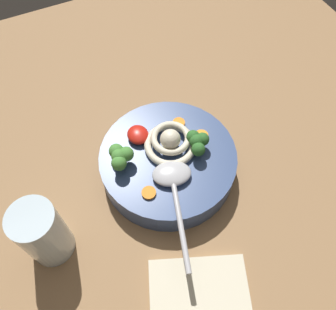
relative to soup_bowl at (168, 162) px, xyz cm
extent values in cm
cube|color=#936D47|center=(-2.30, 0.55, -4.52)|extent=(109.12, 109.12, 4.15)
cylinder|color=#334775|center=(0.00, 0.00, -0.08)|extent=(22.19, 22.19, 4.73)
cylinder|color=olive|center=(0.00, 0.00, 0.11)|extent=(19.53, 19.53, 4.35)
torus|color=beige|center=(1.29, -1.02, 2.87)|extent=(8.45, 8.45, 1.16)
torus|color=beige|center=(1.84, -1.39, 3.80)|extent=(9.05, 9.05, 1.05)
sphere|color=beige|center=(1.29, -1.02, 4.38)|extent=(3.28, 3.28, 3.28)
ellipsoid|color=#B7B7BC|center=(-3.71, 1.15, 3.09)|extent=(5.98, 7.04, 1.60)
cylinder|color=#B7B7BC|center=(-10.87, 3.38, 3.09)|extent=(14.56, 5.21, 0.80)
ellipsoid|color=red|center=(5.14, 2.97, 3.15)|extent=(3.84, 3.46, 1.73)
cylinder|color=#7A9E60|center=(-0.90, -4.48, 2.88)|extent=(1.11, 1.11, 1.19)
sphere|color=#2D6628|center=(-0.90, -4.48, 4.56)|extent=(2.18, 2.18, 2.18)
sphere|color=#2D6628|center=(0.19, -4.48, 4.36)|extent=(2.18, 2.18, 2.18)
sphere|color=#2D6628|center=(-1.89, -4.09, 4.46)|extent=(2.18, 2.18, 2.18)
sphere|color=#2D6628|center=(-0.90, -5.57, 4.40)|extent=(2.18, 2.18, 2.18)
cylinder|color=#7A9E60|center=(1.63, 7.45, 2.93)|extent=(1.19, 1.19, 1.28)
sphere|color=#478938|center=(1.63, 7.45, 4.74)|extent=(2.35, 2.35, 2.35)
sphere|color=#478938|center=(2.81, 7.45, 4.53)|extent=(2.35, 2.35, 2.35)
sphere|color=#478938|center=(0.57, 7.88, 4.63)|extent=(2.35, 2.35, 2.35)
sphere|color=#478938|center=(1.63, 6.28, 4.57)|extent=(2.35, 2.35, 2.35)
cylinder|color=orange|center=(0.75, -6.45, 2.59)|extent=(2.28, 2.28, 0.61)
cylinder|color=orange|center=(-4.86, 5.51, 2.50)|extent=(2.17, 2.17, 0.43)
cylinder|color=orange|center=(4.82, -4.33, 2.53)|extent=(2.07, 2.07, 0.49)
cylinder|color=silver|center=(-4.51, 21.27, 3.28)|extent=(6.37, 6.37, 11.45)
cube|color=beige|center=(-21.89, 5.49, -2.04)|extent=(18.10, 18.11, 0.80)
camera|label=1|loc=(-26.43, 12.68, 49.83)|focal=37.40mm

